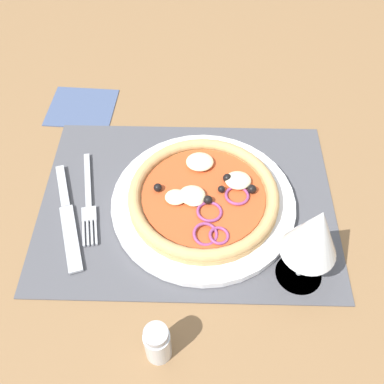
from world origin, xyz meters
TOP-DOWN VIEW (x-y plane):
  - ground_plane at (0.00, 0.00)cm, footprint 190.00×140.00cm
  - placemat at (0.00, 0.00)cm, footprint 45.31×33.34cm
  - plate at (-2.49, 0.72)cm, footprint 28.02×28.02cm
  - pizza at (-2.53, 0.68)cm, footprint 22.67×22.67cm
  - fork at (15.23, 0.70)cm, footprint 5.03×17.94cm
  - knife at (17.95, 3.50)cm, footprint 7.79×19.52cm
  - wine_glass at (-15.76, 12.07)cm, footprint 7.20×7.20cm
  - napkin at (20.36, -21.65)cm, footprint 12.71×11.57cm
  - pepper_shaker at (2.78, 23.20)cm, footprint 3.20×3.20cm

SIDE VIEW (x-z plane):
  - ground_plane at x=0.00cm, z-range -2.40..0.00cm
  - napkin at x=20.36cm, z-range 0.00..0.36cm
  - placemat at x=0.00cm, z-range 0.00..0.40cm
  - fork at x=15.23cm, z-range 0.40..0.84cm
  - knife at x=17.95cm, z-range 0.35..0.96cm
  - plate at x=-2.49cm, z-range 0.40..1.67cm
  - pizza at x=-2.53cm, z-range 1.44..4.11cm
  - pepper_shaker at x=2.78cm, z-range -0.10..6.60cm
  - wine_glass at x=-15.76cm, z-range 2.75..17.65cm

